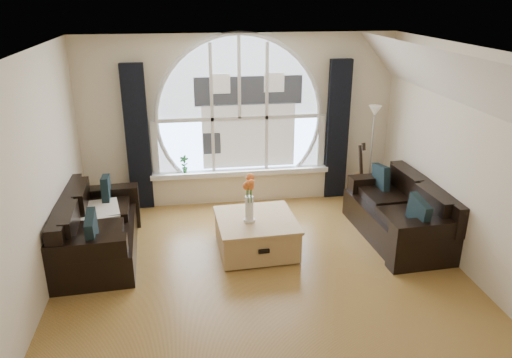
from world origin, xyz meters
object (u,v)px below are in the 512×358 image
at_px(floor_lamp, 371,154).
at_px(potted_plant, 184,164).
at_px(sofa_right, 399,211).
at_px(vase_flowers, 249,194).
at_px(coffee_chest, 256,233).
at_px(guitar, 359,172).
at_px(sofa_left, 98,227).

bearing_deg(floor_lamp, potted_plant, 175.00).
height_order(sofa_right, floor_lamp, floor_lamp).
relative_size(sofa_right, vase_flowers, 2.65).
height_order(sofa_right, potted_plant, potted_plant).
height_order(coffee_chest, floor_lamp, floor_lamp).
xyz_separation_m(vase_flowers, potted_plant, (-0.82, 1.75, -0.16)).
relative_size(vase_flowers, floor_lamp, 0.44).
relative_size(floor_lamp, potted_plant, 5.64).
bearing_deg(potted_plant, vase_flowers, -64.99).
xyz_separation_m(sofa_right, potted_plant, (-2.96, 1.62, 0.29)).
bearing_deg(guitar, coffee_chest, -159.88).
bearing_deg(guitar, potted_plant, 157.50).
bearing_deg(sofa_right, potted_plant, 147.77).
distance_m(coffee_chest, floor_lamp, 2.60).
bearing_deg(guitar, vase_flowers, -160.11).
bearing_deg(coffee_chest, potted_plant, 115.71).
distance_m(vase_flowers, guitar, 2.45).
distance_m(sofa_left, coffee_chest, 2.08).
distance_m(sofa_left, sofa_right, 4.11).
xyz_separation_m(sofa_left, potted_plant, (1.15, 1.51, 0.29)).
distance_m(sofa_right, potted_plant, 3.39).
bearing_deg(potted_plant, floor_lamp, -5.00).
relative_size(sofa_left, coffee_chest, 1.79).
distance_m(floor_lamp, potted_plant, 3.03).
distance_m(guitar, potted_plant, 2.83).
height_order(guitar, potted_plant, guitar).
height_order(floor_lamp, guitar, floor_lamp).
relative_size(coffee_chest, guitar, 0.97).
bearing_deg(sofa_right, vase_flowers, 179.99).
height_order(sofa_right, vase_flowers, vase_flowers).
bearing_deg(coffee_chest, sofa_left, 172.22).
bearing_deg(floor_lamp, coffee_chest, -145.79).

